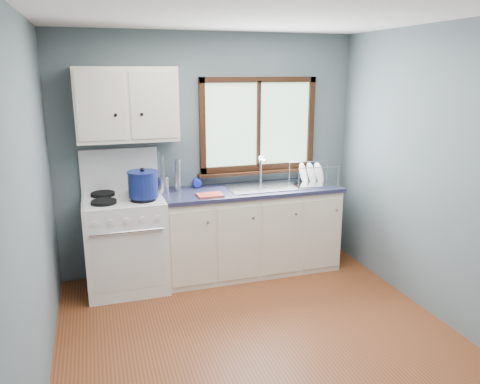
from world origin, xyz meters
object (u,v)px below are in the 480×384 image
object	(u,v)px
thermos	(177,175)
dish_rack	(312,179)
base_cabinets	(250,234)
gas_range	(126,240)
skillet	(140,188)
stockpot	(143,184)
utensil_crock	(163,184)
sink	(267,193)

from	to	relation	value
thermos	dish_rack	world-z (taller)	thermos
base_cabinets	thermos	bearing A→B (deg)	170.58
gas_range	base_cabinets	xyz separation A→B (m)	(1.31, 0.02, -0.08)
gas_range	dish_rack	world-z (taller)	gas_range
skillet	stockpot	xyz separation A→B (m)	(0.01, -0.27, 0.10)
gas_range	skillet	world-z (taller)	gas_range
base_cabinets	thermos	distance (m)	1.01
gas_range	thermos	world-z (taller)	gas_range
gas_range	stockpot	xyz separation A→B (m)	(0.18, -0.14, 0.59)
dish_rack	thermos	bearing A→B (deg)	-179.66
utensil_crock	skillet	bearing A→B (deg)	178.40
thermos	dish_rack	distance (m)	1.45
utensil_crock	thermos	size ratio (longest dim) A/B	1.30
gas_range	skillet	bearing A→B (deg)	34.85
skillet	dish_rack	xyz separation A→B (m)	(1.82, -0.14, 0.00)
base_cabinets	skillet	bearing A→B (deg)	174.64
stockpot	utensil_crock	xyz separation A→B (m)	(0.22, 0.26, -0.08)
stockpot	thermos	bearing A→B (deg)	37.51
sink	thermos	size ratio (longest dim) A/B	2.58
base_cabinets	stockpot	world-z (taller)	stockpot
skillet	gas_range	bearing A→B (deg)	-149.48
base_cabinets	stockpot	xyz separation A→B (m)	(-1.12, -0.16, 0.68)
thermos	dish_rack	bearing A→B (deg)	-6.28
sink	utensil_crock	size ratio (longest dim) A/B	1.98
base_cabinets	skillet	xyz separation A→B (m)	(-1.13, 0.11, 0.57)
gas_range	base_cabinets	world-z (taller)	gas_range
gas_range	sink	bearing A→B (deg)	0.71
stockpot	skillet	bearing A→B (deg)	91.19
stockpot	thermos	size ratio (longest dim) A/B	1.00
sink	dish_rack	bearing A→B (deg)	-3.80
stockpot	utensil_crock	world-z (taller)	utensil_crock
gas_range	sink	world-z (taller)	gas_range
skillet	utensil_crock	distance (m)	0.22
skillet	base_cabinets	bearing A→B (deg)	-9.69
base_cabinets	thermos	xyz separation A→B (m)	(-0.75, 0.12, 0.67)
sink	stockpot	world-z (taller)	stockpot
skillet	thermos	distance (m)	0.39
sink	base_cabinets	bearing A→B (deg)	179.87
base_cabinets	sink	size ratio (longest dim) A/B	2.20
gas_range	stockpot	distance (m)	0.64
base_cabinets	skillet	size ratio (longest dim) A/B	5.41
sink	dish_rack	size ratio (longest dim) A/B	1.69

